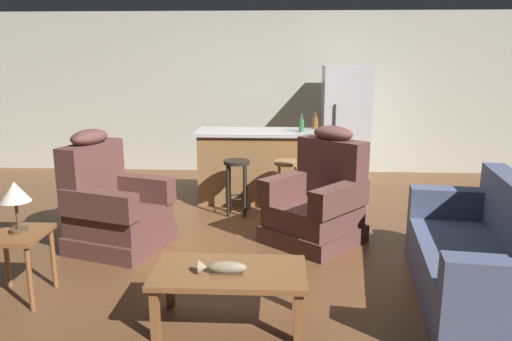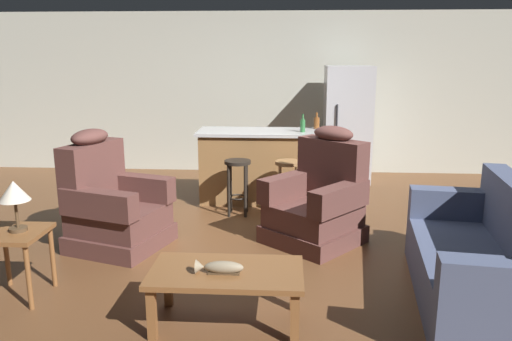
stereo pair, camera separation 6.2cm
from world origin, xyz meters
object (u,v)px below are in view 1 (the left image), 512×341
object	(u,v)px
end_table	(15,244)
kitchen_island	(265,166)
refrigerator	(345,124)
coffee_table	(229,277)
couch	(484,261)
table_lamp	(15,194)
recliner_near_island	(319,202)
bottle_tall_green	(301,125)
bar_stool_left	(237,177)
bottle_short_amber	(315,122)
recliner_near_lamp	(112,207)
bar_stool_right	(287,178)
fish_figurine	(222,268)

from	to	relation	value
end_table	kitchen_island	xyz separation A→B (m)	(1.89, 2.87, 0.02)
refrigerator	coffee_table	bearing A→B (deg)	-107.01
couch	table_lamp	size ratio (longest dim) A/B	4.86
recliner_near_island	end_table	xyz separation A→B (m)	(-2.50, -1.42, 0.04)
recliner_near_island	bottle_tall_green	xyz separation A→B (m)	(-0.14, 1.37, 0.62)
table_lamp	bar_stool_left	distance (m)	2.73
coffee_table	bottle_short_amber	distance (m)	3.57
recliner_near_lamp	kitchen_island	distance (m)	2.29
recliner_near_island	table_lamp	xyz separation A→B (m)	(-2.46, -1.41, 0.45)
bar_stool_left	bottle_short_amber	bearing A→B (deg)	41.05
recliner_near_lamp	refrigerator	size ratio (longest dim) A/B	0.68
table_lamp	bottle_tall_green	world-z (taller)	bottle_tall_green
recliner_near_lamp	kitchen_island	bearing A→B (deg)	67.46
bar_stool_left	bottle_tall_green	world-z (taller)	bottle_tall_green
table_lamp	recliner_near_lamp	bearing A→B (deg)	72.41
end_table	bottle_tall_green	xyz separation A→B (m)	(2.36, 2.79, 0.58)
recliner_near_lamp	bar_stool_right	world-z (taller)	recliner_near_lamp
coffee_table	bottle_tall_green	bearing A→B (deg)	78.67
bar_stool_right	bottle_short_amber	distance (m)	1.09
end_table	bottle_tall_green	bearing A→B (deg)	49.77
coffee_table	kitchen_island	world-z (taller)	kitchen_island
fish_figurine	coffee_table	bearing A→B (deg)	51.92
bottle_short_amber	table_lamp	bearing A→B (deg)	-129.15
refrigerator	bottle_tall_green	bearing A→B (deg)	-119.26
recliner_near_island	refrigerator	size ratio (longest dim) A/B	0.68
recliner_near_lamp	bar_stool_right	xyz separation A→B (m)	(1.78, 1.10, 0.05)
bar_stool_left	couch	bearing A→B (deg)	-44.65
recliner_near_lamp	end_table	bearing A→B (deg)	-91.00
fish_figurine	end_table	bearing A→B (deg)	167.79
table_lamp	kitchen_island	world-z (taller)	table_lamp
recliner_near_lamp	bottle_tall_green	size ratio (longest dim) A/B	5.18
bottle_short_amber	bar_stool_left	bearing A→B (deg)	-138.95
couch	end_table	xyz separation A→B (m)	(-3.71, -0.13, 0.12)
bar_stool_right	bottle_tall_green	xyz separation A→B (m)	(0.18, 0.55, 0.57)
couch	recliner_near_lamp	xyz separation A→B (m)	(-3.31, 1.01, 0.08)
fish_figurine	recliner_near_island	xyz separation A→B (m)	(0.80, 1.79, -0.04)
kitchen_island	bar_stool_left	distance (m)	0.71
coffee_table	bottle_short_amber	xyz separation A→B (m)	(0.82, 3.41, 0.67)
couch	refrigerator	world-z (taller)	refrigerator
bar_stool_right	end_table	bearing A→B (deg)	-134.19
coffee_table	end_table	size ratio (longest dim) A/B	1.96
couch	bottle_tall_green	distance (m)	3.06
table_lamp	bottle_tall_green	bearing A→B (deg)	50.11
table_lamp	refrigerator	world-z (taller)	refrigerator
recliner_near_lamp	kitchen_island	xyz separation A→B (m)	(1.49, 1.73, 0.06)
end_table	bar_stool_left	xyz separation A→B (m)	(1.57, 2.24, 0.01)
end_table	table_lamp	xyz separation A→B (m)	(0.04, 0.01, 0.41)
fish_figurine	bottle_tall_green	xyz separation A→B (m)	(0.67, 3.15, 0.58)
fish_figurine	bar_stool_left	world-z (taller)	bar_stool_left
coffee_table	bar_stool_right	bearing A→B (deg)	80.15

